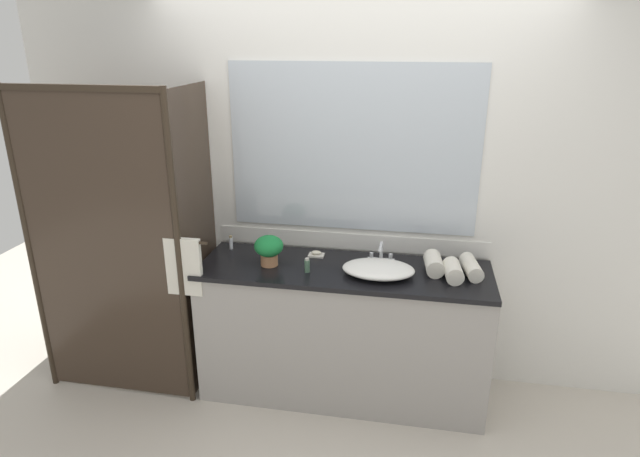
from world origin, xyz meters
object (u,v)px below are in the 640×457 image
potted_plant (269,248)px  rolled_towel_near_edge (471,267)px  amenity_bottle_shampoo (231,243)px  sink_basin (378,269)px  soap_dish (316,254)px  rolled_towel_far_edge (434,264)px  faucet (381,255)px  rolled_towel_middle (453,271)px  amenity_bottle_lotion (307,265)px

potted_plant → rolled_towel_near_edge: potted_plant is taller
amenity_bottle_shampoo → rolled_towel_near_edge: amenity_bottle_shampoo is taller
sink_basin → soap_dish: size_ratio=4.32×
rolled_towel_far_edge → faucet: bearing=165.9°
rolled_towel_middle → rolled_towel_far_edge: bearing=142.7°
rolled_towel_middle → sink_basin: bearing=-177.0°
amenity_bottle_shampoo → rolled_towel_middle: 1.45m
soap_dish → sink_basin: bearing=-27.3°
potted_plant → amenity_bottle_lotion: 0.27m
soap_dish → rolled_towel_near_edge: bearing=-6.4°
potted_plant → rolled_towel_near_edge: 1.23m
soap_dish → potted_plant: bearing=-143.6°
potted_plant → amenity_bottle_lotion: bearing=-13.7°
amenity_bottle_shampoo → rolled_towel_far_edge: 1.34m
amenity_bottle_lotion → potted_plant: bearing=166.3°
rolled_towel_middle → rolled_towel_far_edge: (-0.11, 0.08, 0.00)m
potted_plant → rolled_towel_near_edge: size_ratio=0.75×
rolled_towel_near_edge → rolled_towel_far_edge: (-0.22, -0.00, 0.01)m
amenity_bottle_shampoo → soap_dish: bearing=-1.8°
amenity_bottle_lotion → rolled_towel_near_edge: rolled_towel_near_edge is taller
rolled_towel_middle → rolled_towel_far_edge: rolled_towel_far_edge is taller
sink_basin → rolled_towel_middle: bearing=3.0°
amenity_bottle_shampoo → faucet: bearing=-2.7°
potted_plant → rolled_towel_far_edge: bearing=4.7°
amenity_bottle_lotion → faucet: bearing=27.9°
sink_basin → amenity_bottle_shampoo: (-1.00, 0.23, 0.01)m
sink_basin → soap_dish: sink_basin is taller
amenity_bottle_lotion → rolled_towel_middle: 0.86m
faucet → rolled_towel_middle: bearing=-20.8°
soap_dish → rolled_towel_far_edge: 0.75m
sink_basin → rolled_towel_middle: size_ratio=2.18×
potted_plant → amenity_bottle_lotion: potted_plant is taller
sink_basin → rolled_towel_near_edge: 0.56m
faucet → rolled_towel_near_edge: (0.54, -0.08, -0.00)m
rolled_towel_far_edge → rolled_towel_middle: bearing=-37.3°
amenity_bottle_shampoo → sink_basin: bearing=-13.1°
rolled_towel_far_edge → sink_basin: bearing=-161.9°
faucet → sink_basin: bearing=-90.0°
soap_dish → rolled_towel_far_edge: (0.74, -0.11, 0.04)m
amenity_bottle_shampoo → rolled_towel_middle: rolled_towel_middle is taller
faucet → amenity_bottle_shampoo: 1.01m
soap_dish → rolled_towel_middle: size_ratio=0.50×
soap_dish → rolled_towel_far_edge: bearing=-8.4°
potted_plant → amenity_bottle_shampoo: (-0.32, 0.21, -0.07)m
soap_dish → rolled_towel_middle: rolled_towel_middle is taller
faucet → amenity_bottle_shampoo: (-1.00, 0.05, -0.00)m
rolled_towel_near_edge → rolled_towel_middle: rolled_towel_middle is taller
sink_basin → faucet: size_ratio=2.54×
rolled_towel_near_edge → potted_plant: bearing=-176.1°
rolled_towel_near_edge → faucet: bearing=171.6°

